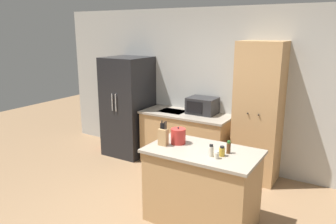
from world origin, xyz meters
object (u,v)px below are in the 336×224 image
spice_bottle_amber_oil (229,148)px  spice_bottle_short_red (222,151)px  pantry_cabinet (258,113)px  kettle (178,136)px  spice_bottle_green_herb (211,151)px  refrigerator (128,106)px  knife_block (163,136)px  microwave (202,106)px  fire_extinguisher (103,138)px  spice_bottle_tall_dark (217,155)px

spice_bottle_amber_oil → spice_bottle_short_red: bearing=-105.1°
pantry_cabinet → kettle: (-0.55, -1.43, -0.05)m
spice_bottle_green_herb → refrigerator: bearing=147.1°
pantry_cabinet → spice_bottle_short_red: size_ratio=18.50×
refrigerator → knife_block: bearing=-41.2°
pantry_cabinet → spice_bottle_amber_oil: (0.09, -1.43, -0.07)m
microwave → knife_block: (0.27, -1.63, -0.02)m
kettle → fire_extinguisher: (-2.35, 1.21, -0.78)m
fire_extinguisher → knife_block: bearing=-31.4°
spice_bottle_green_herb → kettle: size_ratio=0.65×
pantry_cabinet → spice_bottle_short_red: 1.55m
spice_bottle_short_red → spice_bottle_amber_oil: bearing=74.9°
spice_bottle_green_herb → knife_block: bearing=177.3°
refrigerator → kettle: refrigerator is taller
knife_block → microwave: bearing=99.3°
refrigerator → spice_bottle_tall_dark: size_ratio=21.45×
refrigerator → spice_bottle_green_herb: refrigerator is taller
microwave → spice_bottle_amber_oil: (1.03, -1.48, -0.06)m
knife_block → kettle: bearing=51.3°
microwave → knife_block: 1.65m
microwave → spice_bottle_green_herb: microwave is taller
knife_block → spice_bottle_amber_oil: size_ratio=2.07×
spice_bottle_amber_oil → spice_bottle_green_herb: spice_bottle_amber_oil is taller
microwave → spice_bottle_tall_dark: (0.98, -1.69, -0.09)m
knife_block → spice_bottle_short_red: (0.73, 0.04, -0.06)m
kettle → spice_bottle_green_herb: bearing=-19.3°
pantry_cabinet → knife_block: 1.72m
knife_block → spice_bottle_short_red: 0.73m
spice_bottle_short_red → spice_bottle_green_herb: bearing=-145.6°
pantry_cabinet → spice_bottle_amber_oil: 1.44m
refrigerator → knife_block: refrigerator is taller
refrigerator → pantry_cabinet: (2.35, 0.12, 0.16)m
microwave → knife_block: bearing=-80.7°
spice_bottle_amber_oil → spice_bottle_green_herb: 0.22m
microwave → fire_extinguisher: bearing=-172.1°
knife_block → spice_bottle_green_herb: knife_block is taller
microwave → knife_block: knife_block is taller
pantry_cabinet → spice_bottle_short_red: bearing=-87.8°
spice_bottle_amber_oil → fire_extinguisher: spice_bottle_amber_oil is taller
refrigerator → fire_extinguisher: size_ratio=3.56×
refrigerator → spice_bottle_short_red: size_ratio=15.71×
knife_block → kettle: knife_block is taller
refrigerator → spice_bottle_tall_dark: 2.83m
refrigerator → spice_bottle_amber_oil: size_ratio=12.23×
refrigerator → kettle: (1.80, -1.31, 0.11)m
spice_bottle_short_red → fire_extinguisher: size_ratio=0.23×
spice_bottle_short_red → spice_bottle_green_herb: size_ratio=0.83×
refrigerator → spice_bottle_short_red: refrigerator is taller
spice_bottle_green_herb → kettle: 0.54m
pantry_cabinet → kettle: 1.54m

